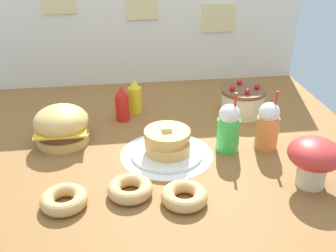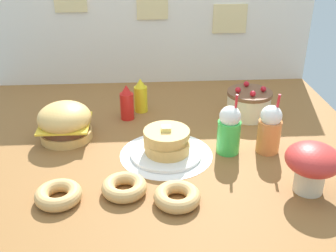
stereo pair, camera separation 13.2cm
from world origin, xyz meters
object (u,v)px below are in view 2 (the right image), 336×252
object	(u,v)px
donut_vanilla	(177,196)
mustard_bottle	(141,96)
layer_cake	(249,103)
donut_pink_glaze	(58,195)
burger	(65,122)
pancake_stack	(167,144)
ketchup_bottle	(127,103)
orange_float_cup	(270,129)
donut_chocolate	(124,187)
mushroom_stool	(312,163)
cream_soda_cup	(229,130)

from	to	relation	value
donut_vanilla	mustard_bottle	bearing A→B (deg)	98.98
layer_cake	donut_pink_glaze	distance (m)	1.31
burger	donut_vanilla	distance (m)	0.85
burger	pancake_stack	world-z (taller)	burger
burger	donut_vanilla	bearing A→B (deg)	-47.30
ketchup_bottle	donut_vanilla	bearing A→B (deg)	-74.54
layer_cake	orange_float_cup	world-z (taller)	orange_float_cup
donut_chocolate	mushroom_stool	xyz separation A→B (m)	(0.84, -0.03, 0.11)
burger	ketchup_bottle	distance (m)	0.41
mushroom_stool	mustard_bottle	bearing A→B (deg)	129.69
donut_pink_glaze	mustard_bottle	bearing A→B (deg)	68.21
ketchup_bottle	cream_soda_cup	distance (m)	0.70
ketchup_bottle	orange_float_cup	distance (m)	0.88
ketchup_bottle	mushroom_stool	world-z (taller)	mushroom_stool
mustard_bottle	donut_vanilla	world-z (taller)	mustard_bottle
mustard_bottle	cream_soda_cup	bearing A→B (deg)	-49.98
donut_chocolate	mushroom_stool	world-z (taller)	mushroom_stool
burger	cream_soda_cup	world-z (taller)	cream_soda_cup
burger	pancake_stack	size ratio (longest dim) A/B	0.78
pancake_stack	donut_vanilla	world-z (taller)	pancake_stack
orange_float_cup	donut_pink_glaze	size ratio (longest dim) A/B	1.61
donut_chocolate	donut_vanilla	xyz separation A→B (m)	(0.23, -0.09, 0.00)
mustard_bottle	donut_vanilla	distance (m)	0.98
donut_pink_glaze	mushroom_stool	xyz separation A→B (m)	(1.12, 0.01, 0.11)
ketchup_bottle	orange_float_cup	size ratio (longest dim) A/B	0.67
ketchup_bottle	cream_soda_cup	xyz separation A→B (m)	(0.54, -0.44, 0.03)
pancake_stack	mushroom_stool	distance (m)	0.72
layer_cake	donut_chocolate	world-z (taller)	layer_cake
layer_cake	donut_vanilla	bearing A→B (deg)	-121.64
burger	donut_pink_glaze	world-z (taller)	burger
layer_cake	mustard_bottle	xyz separation A→B (m)	(-0.67, 0.12, 0.02)
cream_soda_cup	orange_float_cup	distance (m)	0.21
donut_pink_glaze	donut_chocolate	size ratio (longest dim) A/B	1.00
cream_soda_cup	donut_vanilla	xyz separation A→B (m)	(-0.31, -0.42, -0.10)
mushroom_stool	pancake_stack	bearing A→B (deg)	150.55
donut_vanilla	pancake_stack	bearing A→B (deg)	93.01
cream_soda_cup	donut_pink_glaze	bearing A→B (deg)	-155.79
ketchup_bottle	pancake_stack	bearing A→B (deg)	-64.50
burger	mushroom_stool	bearing A→B (deg)	-25.88
pancake_stack	mushroom_stool	bearing A→B (deg)	-29.45
pancake_stack	donut_chocolate	size ratio (longest dim) A/B	1.83
pancake_stack	cream_soda_cup	xyz separation A→B (m)	(0.33, 0.01, 0.06)
ketchup_bottle	donut_chocolate	distance (m)	0.78
ketchup_bottle	donut_chocolate	world-z (taller)	ketchup_bottle
mustard_bottle	orange_float_cup	bearing A→B (deg)	-39.48
layer_cake	donut_vanilla	size ratio (longest dim) A/B	1.34
orange_float_cup	donut_chocolate	world-z (taller)	orange_float_cup
pancake_stack	ketchup_bottle	bearing A→B (deg)	115.50
mushroom_stool	donut_pink_glaze	bearing A→B (deg)	-179.72
pancake_stack	mustard_bottle	distance (m)	0.57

